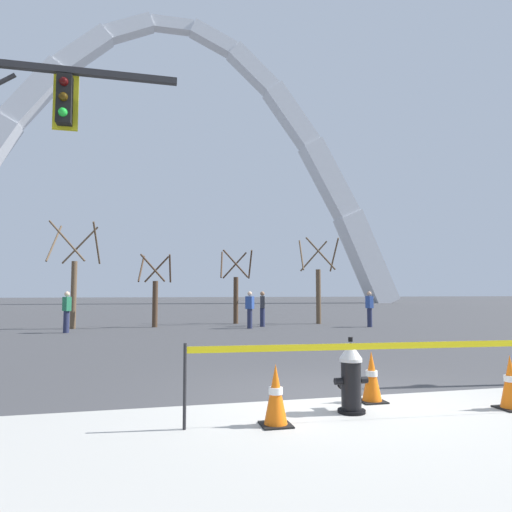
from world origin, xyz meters
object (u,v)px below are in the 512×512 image
Objects in this scene: pedestrian_standing_center at (369,309)px; pedestrian_walking_right at (67,312)px; monument_arch at (170,171)px; pedestrian_walking_left at (250,309)px; traffic_cone_curb_edge at (372,377)px; traffic_cone_mid_sidewalk at (511,383)px; traffic_cone_by_hydrant at (276,396)px; fire_hydrant at (351,377)px; pedestrian_near_trees at (262,309)px.

pedestrian_standing_center and pedestrian_walking_right have the same top height.
monument_arch is at bearing 100.16° from pedestrian_standing_center.
traffic_cone_curb_edge is at bearing -95.08° from pedestrian_walking_left.
pedestrian_standing_center is at bearing 70.16° from traffic_cone_mid_sidewalk.
pedestrian_walking_right reaches higher than traffic_cone_curb_edge.
traffic_cone_mid_sidewalk is at bearing -26.29° from traffic_cone_curb_edge.
monument_arch reaches higher than pedestrian_standing_center.
monument_arch is (1.26, 52.99, 16.41)m from traffic_cone_by_hydrant.
traffic_cone_by_hydrant is at bearing -163.08° from fire_hydrant.
pedestrian_near_trees is (2.52, 14.73, 0.35)m from fire_hydrant.
traffic_cone_mid_sidewalk is 0.46× the size of pedestrian_walking_left.
traffic_cone_mid_sidewalk is 1.83m from traffic_cone_curb_edge.
traffic_cone_mid_sidewalk is at bearing -60.52° from pedestrian_walking_right.
traffic_cone_curb_edge is 0.46× the size of pedestrian_near_trees.
pedestrian_walking_right is at bearing 115.36° from traffic_cone_curb_edge.
traffic_cone_curb_edge is 13.43m from pedestrian_walking_left.
pedestrian_near_trees is (1.97, 14.26, 0.46)m from traffic_cone_curb_edge.
pedestrian_walking_left is at bearing 82.87° from fire_hydrant.
traffic_cone_by_hydrant is at bearing -179.92° from traffic_cone_mid_sidewalk.
pedestrian_near_trees is at bearing 48.37° from pedestrian_walking_left.
pedestrian_standing_center is at bearing 0.01° from pedestrian_walking_right.
monument_arch reaches higher than pedestrian_walking_right.
pedestrian_near_trees reaches higher than fire_hydrant.
pedestrian_walking_right is at bearing -98.31° from monument_arch.
monument_arch reaches higher than fire_hydrant.
fire_hydrant is 0.62× the size of pedestrian_standing_center.
pedestrian_walking_right is (-6.14, 12.96, 0.46)m from traffic_cone_curb_edge.
traffic_cone_curb_edge is 0.46× the size of pedestrian_walking_right.
pedestrian_walking_right is at bearing -179.99° from pedestrian_standing_center.
pedestrian_walking_right and pedestrian_near_trees have the same top height.
monument_arch is 42.90m from pedestrian_standing_center.
pedestrian_walking_left is (2.86, 14.19, 0.46)m from traffic_cone_by_hydrant.
monument_arch is 38.80× the size of pedestrian_near_trees.
traffic_cone_mid_sidewalk is 15.83m from pedestrian_walking_right.
pedestrian_walking_left is 1.18m from pedestrian_near_trees.
traffic_cone_by_hydrant is 3.31m from traffic_cone_mid_sidewalk.
monument_arch is (-0.41, 52.17, 16.41)m from traffic_cone_curb_edge.
fire_hydrant is 0.73m from traffic_cone_curb_edge.
pedestrian_standing_center is at bearing 59.00° from traffic_cone_by_hydrant.
pedestrian_standing_center is 4.81m from pedestrian_near_trees.
pedestrian_walking_right is at bearing 112.63° from fire_hydrant.
pedestrian_walking_right is 8.22m from pedestrian_near_trees.
pedestrian_standing_center is (6.61, 12.97, 0.46)m from traffic_cone_curb_edge.
traffic_cone_curb_edge is 14.40m from pedestrian_near_trees.
pedestrian_standing_center is at bearing 61.97° from fire_hydrant.
fire_hydrant is at bearing -90.14° from monument_arch.
traffic_cone_mid_sidewalk is at bearing -91.27° from pedestrian_near_trees.
traffic_cone_by_hydrant and traffic_cone_mid_sidewalk have the same top height.
pedestrian_near_trees reaches higher than traffic_cone_mid_sidewalk.
fire_hydrant reaches higher than traffic_cone_by_hydrant.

